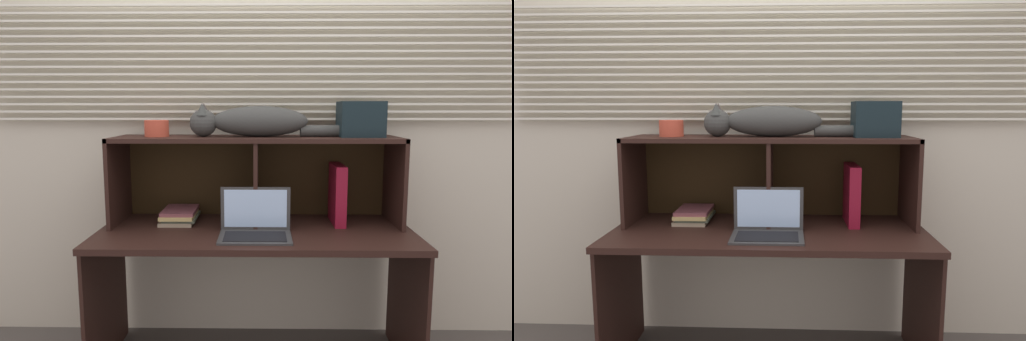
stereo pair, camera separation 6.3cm
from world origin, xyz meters
The scene contains 9 objects.
back_panel_with_blinds centered at (0.00, 0.55, 1.26)m, with size 4.40×0.08×2.50m.
desk centered at (0.00, 0.18, 0.58)m, with size 1.55×0.66×0.71m.
hutch_shelf_unit centered at (0.00, 0.35, 1.03)m, with size 1.46×0.37×0.45m.
cat centered at (-0.02, 0.31, 1.24)m, with size 0.83×0.17×0.17m.
laptop centered at (0.00, 0.07, 0.76)m, with size 0.34×0.23×0.22m.
binder_upright centered at (0.42, 0.31, 0.87)m, with size 0.06×0.25×0.31m, color maroon.
book_stack centered at (-0.40, 0.32, 0.75)m, with size 0.19×0.25×0.07m.
small_basket centered at (-0.51, 0.31, 1.21)m, with size 0.12×0.12×0.08m, color #C04732.
storage_box centered at (0.53, 0.31, 1.26)m, with size 0.22×0.19×0.18m, color black.
Camera 2 is at (0.10, -1.93, 1.31)m, focal length 30.59 mm.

